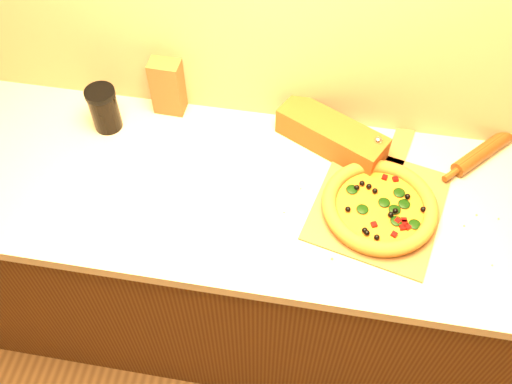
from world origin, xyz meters
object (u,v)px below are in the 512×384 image
Objects in this scene: pizza at (379,207)px; rolling_pin at (483,152)px; dark_jar at (104,109)px; pizza_peel at (380,202)px; pepper_grinder at (375,152)px.

rolling_pin is at bearing 40.95° from pizza.
pizza_peel is at bearing -10.51° from dark_jar.
pepper_grinder reaches higher than rolling_pin.
pepper_grinder is 0.73× the size of dark_jar.
pepper_grinder reaches higher than pizza_peel.
dark_jar reaches higher than pepper_grinder.
pizza_peel is 0.91m from dark_jar.
pepper_grinder is at bearing -167.18° from rolling_pin.
pizza_peel is 0.17m from pepper_grinder.
pizza reaches higher than pizza_peel.
pizza is 1.23× the size of rolling_pin.
dark_jar is at bearing 167.25° from pizza.
pepper_grinder is at bearing -0.54° from dark_jar.
pepper_grinder is at bearing 96.98° from pizza.
pepper_grinder is 0.87m from dark_jar.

